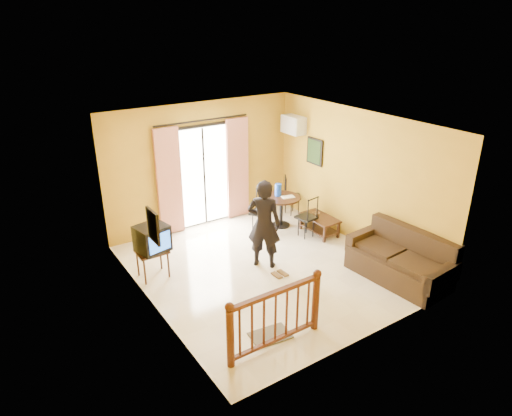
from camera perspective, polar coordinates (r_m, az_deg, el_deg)
ground at (r=8.82m, az=1.23°, el=-7.51°), size 5.00×5.00×0.00m
room_shell at (r=8.09m, az=1.33°, el=2.93°), size 5.00×5.00×5.00m
balcony_door at (r=10.24m, az=-6.49°, el=4.10°), size 2.25×0.14×2.46m
tv_table at (r=8.55m, az=-12.87°, el=-5.64°), size 0.54×0.45×0.54m
television at (r=8.41m, az=-12.85°, el=-3.70°), size 0.62×0.58×0.48m
picture_left at (r=7.04m, az=-12.73°, el=-2.22°), size 0.05×0.42×0.52m
dining_table at (r=10.31m, az=3.19°, el=0.63°), size 0.85×0.85×0.71m
water_jug at (r=10.27m, az=2.78°, el=2.28°), size 0.15×0.15×0.28m
serving_tray at (r=10.24m, az=4.02°, el=1.40°), size 0.31×0.24×0.02m
dining_chairs at (r=10.50m, az=3.72°, el=-2.30°), size 1.76×1.65×0.95m
air_conditioner at (r=10.67m, az=4.67°, el=10.33°), size 0.31×0.60×0.40m
botanical_print at (r=10.39m, az=7.35°, el=7.01°), size 0.05×0.50×0.60m
coffee_table at (r=10.14m, az=7.95°, el=-1.78°), size 0.50×0.89×0.40m
bowl at (r=10.17m, az=7.50°, el=-0.71°), size 0.21×0.21×0.05m
sofa at (r=8.76m, az=17.68°, el=-6.35°), size 1.02×1.99×0.92m
standing_person at (r=8.53m, az=1.00°, el=-2.02°), size 0.74×0.75×1.75m
stair_balustrade at (r=6.66m, az=2.45°, el=-13.06°), size 1.63×0.13×1.04m
doormat at (r=7.17m, az=1.79°, el=-15.61°), size 0.65×0.47×0.02m
sandals at (r=8.61m, az=2.99°, el=-8.26°), size 0.25×0.25×0.03m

